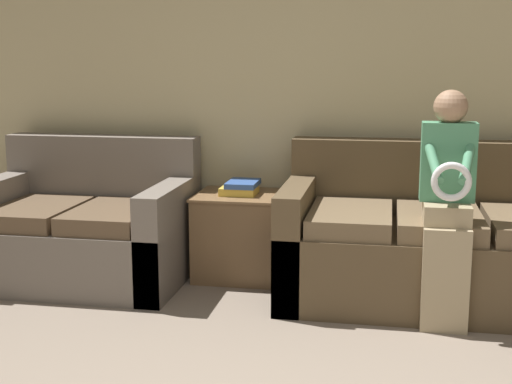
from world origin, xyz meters
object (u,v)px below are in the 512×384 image
object	(u,v)px
couch_side	(86,231)
side_shelf	(242,234)
couch_main	(436,245)
book_stack	(241,188)
child_left_seated	(448,197)

from	to	relation	value
couch_side	side_shelf	xyz separation A→B (m)	(1.01, 0.22, -0.03)
couch_main	side_shelf	bearing A→B (deg)	170.10
book_stack	couch_side	bearing A→B (deg)	-167.82
couch_side	side_shelf	distance (m)	1.03
side_shelf	book_stack	xyz separation A→B (m)	(-0.00, -0.00, 0.32)
couch_side	book_stack	distance (m)	1.06
child_left_seated	side_shelf	bearing A→B (deg)	153.51
couch_side	side_shelf	size ratio (longest dim) A/B	2.27
couch_side	side_shelf	bearing A→B (deg)	12.38
couch_side	side_shelf	world-z (taller)	couch_side
couch_side	book_stack	world-z (taller)	couch_side
side_shelf	book_stack	world-z (taller)	book_stack
child_left_seated	book_stack	distance (m)	1.42
book_stack	child_left_seated	bearing A→B (deg)	-26.25
side_shelf	book_stack	distance (m)	0.32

